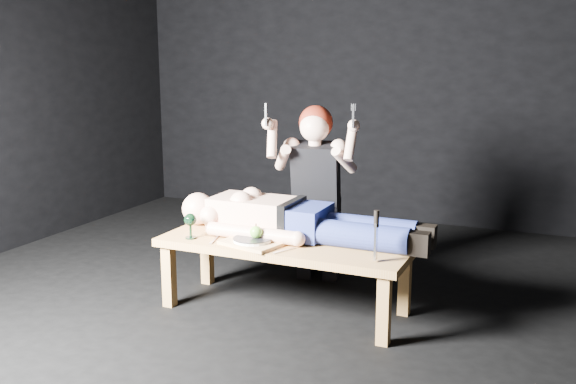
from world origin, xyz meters
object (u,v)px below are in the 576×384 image
Objects in this scene: carving_knife at (376,236)px; lying_man at (300,216)px; table at (285,276)px; kneeling_woman at (318,192)px; serving_tray at (253,243)px; goblet at (190,226)px.

lying_man is at bearing 153.17° from carving_knife.
table is 0.74m from kneeling_woman.
carving_knife reaches higher than table.
lying_man is at bearing 68.12° from table.
table is 4.43× the size of serving_tray.
lying_man is 1.27× the size of kneeling_woman.
kneeling_woman is at bearing 129.92° from carving_knife.
goblet is (-0.62, -0.30, -0.06)m from lying_man.
lying_man is 0.49m from kneeling_woman.
kneeling_woman is 4.39× the size of carving_knife.
serving_tray is at bearing -126.39° from lying_man.
kneeling_woman reaches higher than lying_man.
table is at bearing 43.54° from serving_tray.
carving_knife is (0.57, -0.30, 0.01)m from lying_man.
goblet is at bearing -135.23° from kneeling_woman.
kneeling_woman reaches higher than serving_tray.
goblet is 1.19m from carving_knife.
table is at bearing 17.29° from goblet.
serving_tray is at bearing 178.39° from carving_knife.
carving_knife is (1.19, -0.00, 0.07)m from goblet.
lying_man is at bearing 25.90° from goblet.
table is at bearing 165.05° from carving_knife.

